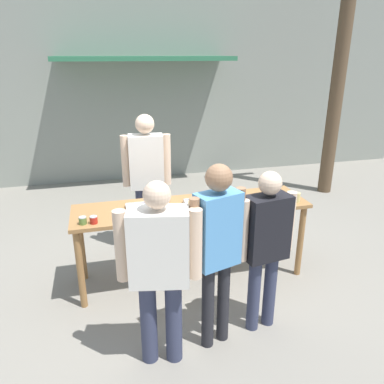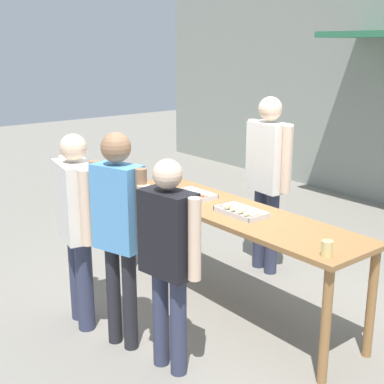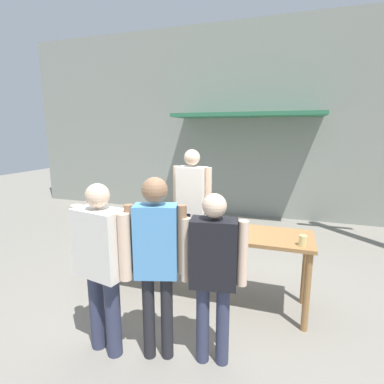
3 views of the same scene
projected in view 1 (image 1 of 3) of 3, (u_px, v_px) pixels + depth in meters
ground_plane at (192, 276)px, 4.44m from camera, size 24.00×24.00×0.00m
building_facade_back at (141, 66)px, 7.27m from camera, size 12.00×1.11×4.50m
serving_table at (192, 214)px, 4.16m from camera, size 2.59×0.67×0.91m
food_tray_sausages at (146, 209)px, 3.98m from camera, size 0.40×0.30×0.04m
food_tray_buns at (204, 203)px, 4.12m from camera, size 0.43×0.24×0.06m
condiment_jar_mustard at (83, 220)px, 3.65m from camera, size 0.08×0.08×0.08m
condiment_jar_ketchup at (94, 220)px, 3.66m from camera, size 0.08×0.08×0.08m
beer_cup at (297, 197)px, 4.18m from camera, size 0.08×0.08×0.11m
person_server_behind_table at (147, 172)px, 4.74m from camera, size 0.61×0.28×1.80m
person_customer_holding_hotdog at (159, 262)px, 2.92m from camera, size 0.66×0.34×1.62m
person_customer_with_cup at (266, 240)px, 3.32m from camera, size 0.56×0.27×1.56m
person_customer_waiting_in_line at (217, 242)px, 3.09m from camera, size 0.51×0.30×1.69m
utility_pole at (343, 44)px, 6.29m from camera, size 1.10×0.24×5.13m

